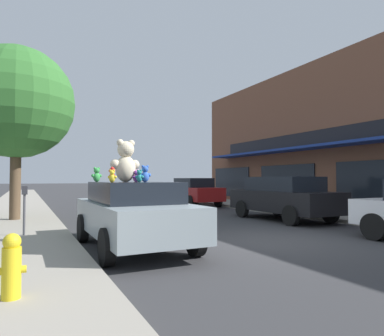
% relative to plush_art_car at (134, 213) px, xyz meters
% --- Properties ---
extents(ground_plane, '(260.00, 260.00, 0.00)m').
position_rel_plush_art_car_xyz_m(ground_plane, '(3.43, -0.60, -0.83)').
color(ground_plane, '#333335').
extents(sidewalk_near, '(2.87, 90.00, 0.15)m').
position_rel_plush_art_car_xyz_m(sidewalk_near, '(-2.57, -0.60, -0.75)').
color(sidewalk_near, gray).
rests_on(sidewalk_near, ground_plane).
extents(plush_art_car, '(2.07, 4.42, 1.53)m').
position_rel_plush_art_car_xyz_m(plush_art_car, '(0.00, 0.00, 0.00)').
color(plush_art_car, '#8C999E').
rests_on(plush_art_car, ground_plane).
extents(teddy_bear_giant, '(0.75, 0.48, 0.99)m').
position_rel_plush_art_car_xyz_m(teddy_bear_giant, '(-0.16, 0.12, 1.18)').
color(teddy_bear_giant, beige).
rests_on(teddy_bear_giant, plush_art_car).
extents(teddy_bear_green, '(0.28, 0.18, 0.37)m').
position_rel_plush_art_car_xyz_m(teddy_bear_green, '(-0.66, 1.00, 0.88)').
color(teddy_bear_green, green).
rests_on(teddy_bear_green, plush_art_car).
extents(teddy_bear_teal, '(0.20, 0.19, 0.29)m').
position_rel_plush_art_car_xyz_m(teddy_bear_teal, '(0.05, -0.29, 0.84)').
color(teddy_bear_teal, teal).
rests_on(teddy_bear_teal, plush_art_car).
extents(teddy_bear_pink, '(0.24, 0.18, 0.31)m').
position_rel_plush_art_car_xyz_m(teddy_bear_pink, '(0.16, 0.35, 0.86)').
color(teddy_bear_pink, pink).
rests_on(teddy_bear_pink, plush_art_car).
extents(teddy_bear_purple, '(0.20, 0.13, 0.27)m').
position_rel_plush_art_car_xyz_m(teddy_bear_purple, '(0.06, -0.03, 0.84)').
color(teddy_bear_purple, purple).
rests_on(teddy_bear_purple, plush_art_car).
extents(teddy_bear_blue, '(0.29, 0.18, 0.39)m').
position_rel_plush_art_car_xyz_m(teddy_bear_blue, '(0.19, -0.27, 0.89)').
color(teddy_bear_blue, blue).
rests_on(teddy_bear_blue, plush_art_car).
extents(teddy_bear_red, '(0.18, 0.25, 0.33)m').
position_rel_plush_art_car_xyz_m(teddy_bear_red, '(-0.60, -0.44, 0.86)').
color(teddy_bear_red, red).
rests_on(teddy_bear_red, plush_art_car).
extents(teddy_bear_yellow, '(0.19, 0.17, 0.26)m').
position_rel_plush_art_car_xyz_m(teddy_bear_yellow, '(-0.70, -0.84, 0.83)').
color(teddy_bear_yellow, yellow).
rests_on(teddy_bear_yellow, plush_art_car).
extents(parked_car_far_center, '(2.08, 4.72, 1.69)m').
position_rel_plush_art_car_xyz_m(parked_car_far_center, '(6.88, 2.80, 0.08)').
color(parked_car_far_center, black).
rests_on(parked_car_far_center, ground_plane).
extents(parked_car_far_right, '(1.96, 4.60, 1.66)m').
position_rel_plush_art_car_xyz_m(parked_car_far_right, '(6.88, 10.78, 0.04)').
color(parked_car_far_right, maroon).
rests_on(parked_car_far_right, ground_plane).
extents(street_tree, '(4.07, 4.07, 6.28)m').
position_rel_plush_art_car_xyz_m(street_tree, '(-2.58, 6.16, 3.56)').
color(street_tree, brown).
rests_on(street_tree, sidewalk_near).
extents(fire_hydrant, '(0.33, 0.22, 0.79)m').
position_rel_plush_art_car_xyz_m(fire_hydrant, '(-2.41, -3.00, -0.28)').
color(fire_hydrant, yellow).
rests_on(fire_hydrant, sidewalk_near).
extents(parking_meter, '(0.14, 0.10, 1.27)m').
position_rel_plush_art_car_xyz_m(parking_meter, '(-2.28, 2.16, 0.13)').
color(parking_meter, '#4C4C51').
rests_on(parking_meter, sidewalk_near).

